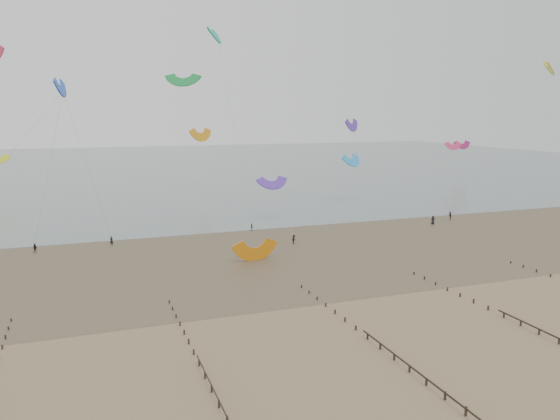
{
  "coord_description": "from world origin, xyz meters",
  "views": [
    {
      "loc": [
        -23.3,
        -54.33,
        23.56
      ],
      "look_at": [
        6.68,
        28.0,
        8.0
      ],
      "focal_mm": 35.0,
      "sensor_mm": 36.0,
      "label": 1
    }
  ],
  "objects": [
    {
      "name": "grounded_kite",
      "position": [
        2.33,
        27.8,
        0.0
      ],
      "size": [
        7.4,
        6.15,
        3.69
      ],
      "primitive_type": null,
      "rotation": [
        1.54,
        0.0,
        0.15
      ],
      "color": "orange",
      "rests_on": "ground"
    },
    {
      "name": "kites_airborne",
      "position": [
        -3.46,
        90.98,
        21.99
      ],
      "size": [
        253.08,
        108.49,
        37.34
      ],
      "color": "#118635",
      "rests_on": "ground"
    },
    {
      "name": "ground",
      "position": [
        0.0,
        0.0,
        0.0
      ],
      "size": [
        500.0,
        500.0,
        0.0
      ],
      "primitive_type": "plane",
      "color": "brown",
      "rests_on": "ground"
    },
    {
      "name": "sea_and_shore",
      "position": [
        -4.08,
        34.4,
        0.01
      ],
      "size": [
        500.0,
        665.0,
        0.03
      ],
      "color": "#475654",
      "rests_on": "ground"
    },
    {
      "name": "kitesurfers",
      "position": [
        16.4,
        43.72,
        0.86
      ],
      "size": [
        102.8,
        15.87,
        1.87
      ],
      "color": "black",
      "rests_on": "ground"
    },
    {
      "name": "groynes",
      "position": [
        4.0,
        -19.05,
        0.47
      ],
      "size": [
        72.16,
        50.16,
        1.0
      ],
      "color": "black",
      "rests_on": "ground"
    },
    {
      "name": "kitesurfer_lead",
      "position": [
        -19.09,
        46.22,
        0.86
      ],
      "size": [
        0.75,
        0.66,
        1.73
      ],
      "primitive_type": "imported",
      "rotation": [
        0.0,
        0.0,
        2.66
      ],
      "color": "black",
      "rests_on": "ground"
    }
  ]
}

